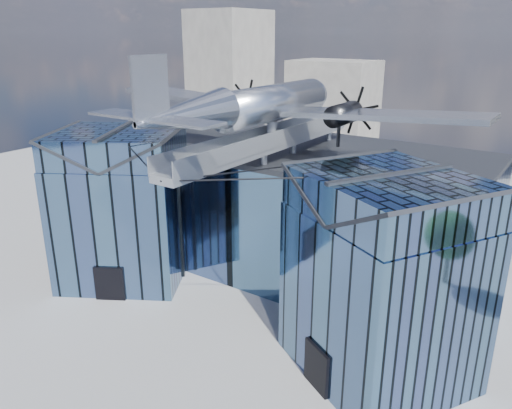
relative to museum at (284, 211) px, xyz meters
The scene contains 5 objects.
ground_plane 8.03m from the museum, 90.00° to the right, with size 120.00×120.00×0.00m, color gray.
museum is the anchor object (origin of this frame).
bg_towers 44.92m from the museum, 88.14° to the left, with size 77.00×24.50×26.00m.
tree_plaza_w 17.55m from the museum, 168.66° to the right, with size 4.48×4.48×6.09m.
tree_side_w 27.52m from the museum, 167.69° to the left, with size 3.58×3.58×4.64m.
Camera 1 is at (18.60, -25.18, 18.67)m, focal length 35.00 mm.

